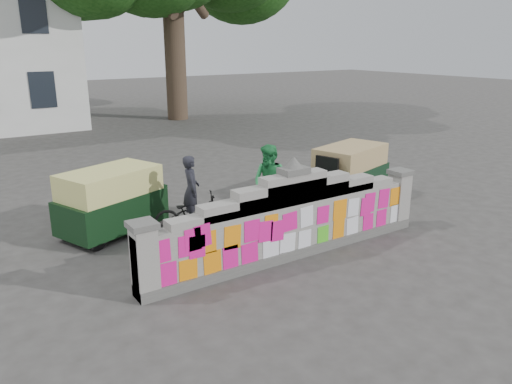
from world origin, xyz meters
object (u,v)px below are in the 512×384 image
rickshaw_right (348,172)px  pedestrian (270,184)px  cyclist_bike (192,213)px  rickshaw_left (114,200)px  cyclist_rider (192,200)px

rickshaw_right → pedestrian: bearing=-10.3°
cyclist_bike → rickshaw_left: rickshaw_left is taller
cyclist_rider → pedestrian: (1.84, -0.35, 0.16)m
cyclist_bike → rickshaw_left: (-1.41, 0.97, 0.31)m
cyclist_bike → rickshaw_right: (4.60, -0.07, 0.30)m
cyclist_rider → pedestrian: size_ratio=0.82×
rickshaw_left → rickshaw_right: rickshaw_left is taller
cyclist_rider → pedestrian: 1.88m
cyclist_bike → pedestrian: bearing=-80.6°
cyclist_rider → pedestrian: bearing=-80.6°
rickshaw_left → cyclist_rider: bearing=-55.5°
cyclist_bike → pedestrian: pedestrian is taller
pedestrian → rickshaw_right: pedestrian is taller
pedestrian → cyclist_bike: bearing=-120.2°
cyclist_bike → cyclist_rider: cyclist_rider is taller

